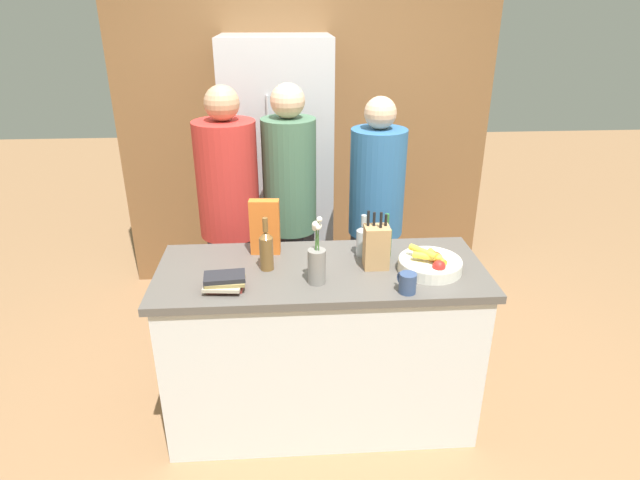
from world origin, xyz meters
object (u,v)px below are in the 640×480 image
(bottle_vinegar, at_px, (363,240))
(bottle_wine, at_px, (266,249))
(person_in_red_tee, at_px, (376,213))
(refrigerator, at_px, (279,177))
(cereal_box, at_px, (265,227))
(person_at_sink, at_px, (230,213))
(person_in_blue, at_px, (290,207))
(knife_block, at_px, (376,247))
(flower_vase, at_px, (317,262))
(bottle_oil, at_px, (386,240))
(coffee_mug, at_px, (407,283))
(fruit_bowl, at_px, (430,263))
(book_stack, at_px, (225,282))

(bottle_vinegar, distance_m, bottle_wine, 0.52)
(bottle_vinegar, bearing_deg, person_in_red_tee, 74.27)
(refrigerator, relative_size, cereal_box, 6.55)
(bottle_vinegar, relative_size, person_at_sink, 0.13)
(person_in_blue, bearing_deg, bottle_wine, -73.54)
(bottle_vinegar, bearing_deg, knife_block, -72.66)
(flower_vase, relative_size, bottle_vinegar, 1.50)
(refrigerator, relative_size, bottle_oil, 8.20)
(knife_block, xyz_separation_m, cereal_box, (-0.56, 0.21, 0.04))
(coffee_mug, distance_m, bottle_vinegar, 0.44)
(fruit_bowl, xyz_separation_m, cereal_box, (-0.83, 0.27, 0.11))
(refrigerator, height_order, coffee_mug, refrigerator)
(coffee_mug, relative_size, bottle_wine, 0.41)
(knife_block, xyz_separation_m, person_at_sink, (-0.79, 0.69, -0.06))
(bottle_oil, bearing_deg, person_at_sink, 146.73)
(knife_block, bearing_deg, refrigerator, 109.41)
(knife_block, bearing_deg, person_in_red_tee, 80.53)
(bottle_vinegar, bearing_deg, bottle_wine, -165.64)
(person_in_red_tee, bearing_deg, refrigerator, 161.68)
(bottle_vinegar, height_order, person_at_sink, person_at_sink)
(refrigerator, height_order, fruit_bowl, refrigerator)
(fruit_bowl, distance_m, person_in_red_tee, 0.82)
(book_stack, relative_size, person_at_sink, 0.12)
(refrigerator, distance_m, bottle_oil, 1.39)
(refrigerator, distance_m, person_in_red_tee, 0.90)
(cereal_box, bearing_deg, fruit_bowl, -17.90)
(refrigerator, relative_size, coffee_mug, 17.18)
(book_stack, bearing_deg, bottle_vinegar, 24.95)
(cereal_box, xyz_separation_m, bottle_wine, (0.01, -0.19, -0.04))
(fruit_bowl, xyz_separation_m, person_in_red_tee, (-0.14, 0.81, -0.03))
(book_stack, xyz_separation_m, bottle_wine, (0.19, 0.20, 0.07))
(knife_block, distance_m, bottle_vinegar, 0.15)
(book_stack, height_order, bottle_wine, bottle_wine)
(refrigerator, relative_size, person_in_red_tee, 1.18)
(coffee_mug, relative_size, person_at_sink, 0.07)
(coffee_mug, height_order, person_at_sink, person_at_sink)
(person_in_blue, bearing_deg, flower_vase, -56.03)
(book_stack, bearing_deg, bottle_oil, 20.53)
(bottle_oil, bearing_deg, fruit_bowl, -43.87)
(refrigerator, height_order, person_at_sink, refrigerator)
(flower_vase, bearing_deg, fruit_bowl, 8.35)
(flower_vase, bearing_deg, person_at_sink, 120.07)
(flower_vase, relative_size, person_at_sink, 0.20)
(flower_vase, distance_m, bottle_vinegar, 0.39)
(flower_vase, bearing_deg, person_in_blue, 97.29)
(fruit_bowl, distance_m, bottle_vinegar, 0.38)
(refrigerator, xyz_separation_m, book_stack, (-0.25, -1.58, -0.02))
(refrigerator, relative_size, knife_block, 6.49)
(cereal_box, relative_size, person_in_red_tee, 0.18)
(book_stack, distance_m, bottle_wine, 0.28)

